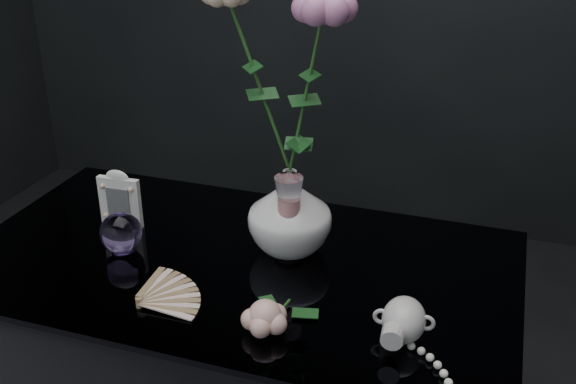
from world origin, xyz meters
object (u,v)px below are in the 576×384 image
(pearl_jar, at_px, (404,318))
(vase, at_px, (290,211))
(paperweight, at_px, (121,233))
(loose_rose, at_px, (265,317))
(picture_frame, at_px, (120,198))
(wine_glass, at_px, (289,220))

(pearl_jar, bearing_deg, vase, 137.40)
(paperweight, height_order, loose_rose, paperweight)
(loose_rose, relative_size, pearl_jar, 0.66)
(vase, height_order, pearl_jar, vase)
(vase, relative_size, picture_frame, 1.33)
(vase, height_order, picture_frame, vase)
(picture_frame, xyz_separation_m, paperweight, (0.06, -0.09, -0.02))
(loose_rose, bearing_deg, pearl_jar, 31.25)
(pearl_jar, bearing_deg, picture_frame, 158.93)
(paperweight, xyz_separation_m, loose_rose, (0.35, -0.15, -0.01))
(loose_rose, distance_m, pearl_jar, 0.22)
(wine_glass, bearing_deg, picture_frame, 177.10)
(loose_rose, bearing_deg, wine_glass, 115.12)
(vase, xyz_separation_m, pearl_jar, (0.26, -0.20, -0.05))
(paperweight, relative_size, loose_rose, 0.48)
(vase, bearing_deg, wine_glass, -74.22)
(vase, xyz_separation_m, wine_glass, (0.01, -0.04, 0.00))
(wine_glass, distance_m, loose_rose, 0.23)
(vase, height_order, wine_glass, wine_glass)
(paperweight, xyz_separation_m, pearl_jar, (0.56, -0.09, -0.00))
(vase, xyz_separation_m, paperweight, (-0.31, -0.11, -0.04))
(paperweight, distance_m, loose_rose, 0.38)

